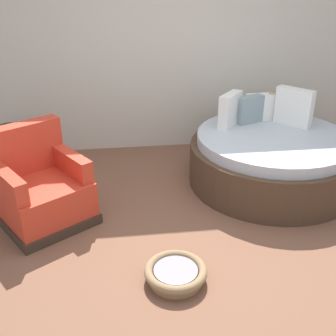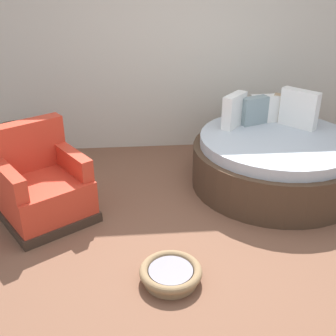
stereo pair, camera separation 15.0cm
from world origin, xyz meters
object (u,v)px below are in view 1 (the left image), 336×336
round_daybed (271,158)px  red_armchair (41,190)px  side_table (8,136)px  pet_basket (176,273)px

round_daybed → red_armchair: round_daybed is taller
red_armchair → side_table: (-0.54, 1.25, 0.10)m
red_armchair → pet_basket: size_ratio=2.17×
round_daybed → side_table: 3.16m
round_daybed → pet_basket: bearing=-130.7°
red_armchair → pet_basket: 1.62m
round_daybed → pet_basket: (-1.33, -1.55, -0.24)m
round_daybed → red_armchair: size_ratio=1.69×
round_daybed → red_armchair: (-2.51, -0.47, 0.02)m
red_armchair → pet_basket: bearing=-42.3°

